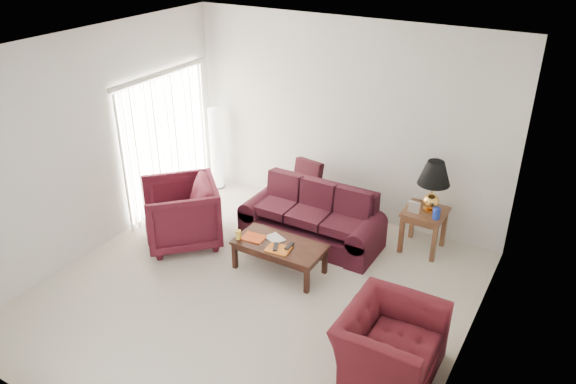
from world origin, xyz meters
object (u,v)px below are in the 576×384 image
object	(u,v)px
sofa	(311,216)
floor_lamp	(216,148)
armchair_right	(390,343)
coffee_table	(279,257)
end_table	(423,230)
armchair_left	(181,213)

from	to	relation	value
sofa	floor_lamp	distance (m)	2.36
armchair_right	coffee_table	bearing A→B (deg)	63.05
end_table	coffee_table	world-z (taller)	end_table
armchair_left	armchair_right	bearing A→B (deg)	29.99
sofa	armchair_right	distance (m)	2.62
end_table	floor_lamp	size ratio (longest dim) A/B	0.43
sofa	end_table	bearing A→B (deg)	17.67
armchair_right	armchair_left	bearing A→B (deg)	75.77
sofa	floor_lamp	world-z (taller)	floor_lamp
sofa	coffee_table	xyz separation A→B (m)	(-0.01, -0.86, -0.20)
armchair_right	coffee_table	xyz separation A→B (m)	(-1.90, 0.97, -0.14)
sofa	coffee_table	distance (m)	0.88
end_table	armchair_right	distance (m)	2.47
floor_lamp	coffee_table	world-z (taller)	floor_lamp
end_table	armchair_left	bearing A→B (deg)	-152.99
armchair_left	armchair_right	distance (m)	3.58
floor_lamp	armchair_right	size ratio (longest dim) A/B	1.33
end_table	armchair_right	world-z (taller)	armchair_right
floor_lamp	armchair_left	bearing A→B (deg)	-69.35
armchair_left	coffee_table	bearing A→B (deg)	47.36
floor_lamp	armchair_right	distance (m)	4.85
sofa	end_table	world-z (taller)	sofa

